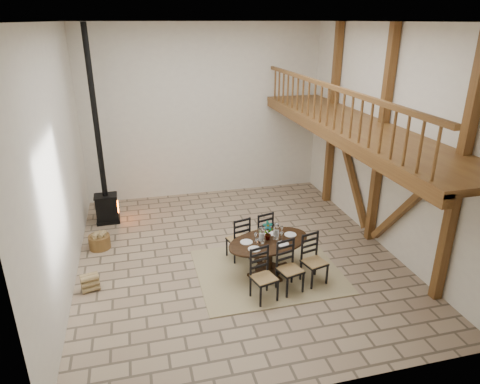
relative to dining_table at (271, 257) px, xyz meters
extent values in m
plane|color=#9B8367|center=(-0.51, 0.94, -0.41)|extent=(8.00, 8.00, 0.00)
cube|color=beige|center=(-0.51, 4.94, 2.09)|extent=(7.00, 0.02, 5.00)
cube|color=beige|center=(-0.51, -3.06, 2.09)|extent=(7.00, 0.02, 5.00)
cube|color=beige|center=(-4.01, 0.94, 2.09)|extent=(0.02, 8.00, 5.00)
cube|color=beige|center=(2.99, 0.94, 2.09)|extent=(0.02, 8.00, 5.00)
cube|color=white|center=(-0.51, 0.94, 4.59)|extent=(7.00, 8.00, 0.02)
cube|color=brown|center=(2.87, -1.56, 2.09)|extent=(0.18, 0.18, 5.00)
cube|color=brown|center=(2.87, 0.94, 2.09)|extent=(0.18, 0.18, 5.00)
cube|color=brown|center=(2.87, 3.44, 2.09)|extent=(0.18, 0.18, 5.00)
cube|color=brown|center=(2.87, -0.31, 0.99)|extent=(0.14, 2.16, 2.54)
cube|color=brown|center=(2.87, 2.19, 0.99)|extent=(0.14, 2.16, 2.54)
cube|color=brown|center=(2.87, 0.94, 2.39)|extent=(0.20, 7.80, 0.20)
cube|color=brown|center=(2.19, 0.94, 2.44)|extent=(1.60, 7.80, 0.12)
cube|color=brown|center=(1.49, 0.94, 2.34)|extent=(0.18, 7.80, 0.22)
cube|color=brown|center=(1.49, 0.94, 3.34)|extent=(0.09, 7.60, 0.09)
cube|color=brown|center=(1.49, 0.94, 2.92)|extent=(0.06, 7.60, 0.86)
cube|color=tan|center=(-0.03, 0.11, -0.40)|extent=(3.00, 2.50, 0.02)
ellipsoid|color=black|center=(-0.03, 0.11, 0.32)|extent=(2.03, 1.52, 0.04)
cylinder|color=black|center=(-0.03, 0.11, -0.06)|extent=(0.18, 0.18, 0.67)
cylinder|color=black|center=(-0.03, 0.11, -0.36)|extent=(0.56, 0.56, 0.06)
cube|color=#A97D4E|center=(-0.41, -0.82, 0.07)|extent=(0.53, 0.52, 0.04)
cube|color=black|center=(-0.41, -0.82, -0.18)|extent=(0.51, 0.51, 0.46)
cube|color=black|center=(-0.45, -0.63, 0.35)|extent=(0.38, 0.13, 0.60)
cube|color=#A97D4E|center=(0.17, -0.67, 0.07)|extent=(0.53, 0.52, 0.04)
cube|color=black|center=(0.17, -0.67, -0.18)|extent=(0.51, 0.51, 0.46)
cube|color=black|center=(0.12, -0.48, 0.35)|extent=(0.38, 0.13, 0.60)
cube|color=#A97D4E|center=(0.75, -0.52, 0.07)|extent=(0.53, 0.52, 0.04)
cube|color=black|center=(0.75, -0.52, -0.18)|extent=(0.51, 0.51, 0.46)
cube|color=black|center=(0.70, -0.33, 0.35)|extent=(0.38, 0.13, 0.60)
cube|color=#A97D4E|center=(-0.52, 0.80, 0.07)|extent=(0.53, 0.52, 0.04)
cube|color=black|center=(-0.52, 0.80, -0.18)|extent=(0.51, 0.51, 0.46)
cube|color=black|center=(-0.47, 0.62, 0.35)|extent=(0.38, 0.13, 0.60)
cube|color=#A97D4E|center=(0.06, 0.95, 0.07)|extent=(0.53, 0.52, 0.04)
cube|color=black|center=(0.06, 0.95, -0.18)|extent=(0.51, 0.51, 0.46)
cube|color=black|center=(0.11, 0.77, 0.35)|extent=(0.38, 0.13, 0.60)
cube|color=silver|center=(-0.03, 0.11, 0.34)|extent=(1.53, 1.02, 0.01)
cube|color=white|center=(-0.03, 0.11, 0.43)|extent=(0.94, 0.51, 0.18)
cylinder|color=white|center=(-0.20, 0.06, 0.51)|extent=(0.12, 0.12, 0.34)
cylinder|color=white|center=(0.15, 0.15, 0.51)|extent=(0.12, 0.12, 0.34)
cylinder|color=white|center=(-0.20, 0.06, 0.42)|extent=(0.06, 0.06, 0.16)
cylinder|color=white|center=(0.15, 0.15, 0.42)|extent=(0.06, 0.06, 0.16)
imported|color=#4C723F|center=(-0.04, 0.15, 0.55)|extent=(0.25, 0.20, 0.42)
cube|color=black|center=(-3.43, 3.48, -0.36)|extent=(0.61, 0.48, 0.09)
cube|color=black|center=(-3.43, 3.48, 0.00)|extent=(0.56, 0.43, 0.64)
cube|color=#FF590C|center=(-3.15, 3.49, 0.00)|extent=(0.03, 0.26, 0.26)
cube|color=black|center=(-3.43, 3.48, 0.34)|extent=(0.60, 0.47, 0.04)
cylinder|color=black|center=(-3.43, 3.48, 2.48)|extent=(0.14, 0.14, 4.23)
cylinder|color=brown|center=(-3.58, 2.06, -0.25)|extent=(0.50, 0.50, 0.32)
cube|color=tan|center=(-3.58, 2.06, -0.05)|extent=(0.27, 0.27, 0.10)
cube|color=tan|center=(-3.67, 0.32, -0.23)|extent=(0.39, 0.31, 0.35)
camera|label=1|loc=(-2.55, -7.40, 4.62)|focal=32.00mm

